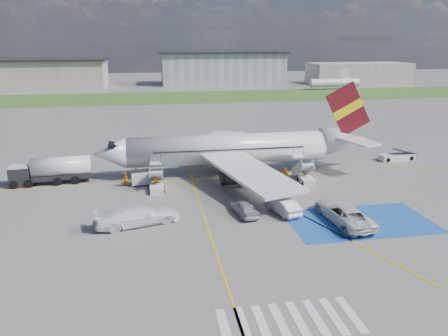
{
  "coord_description": "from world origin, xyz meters",
  "views": [
    {
      "loc": [
        -10.02,
        -40.83,
        17.26
      ],
      "look_at": [
        -2.04,
        4.98,
        3.5
      ],
      "focal_mm": 35.0,
      "sensor_mm": 36.0,
      "label": 1
    }
  ],
  "objects_px": {
    "fuel_tanker": "(52,172)",
    "airliner": "(239,148)",
    "gpu_cart": "(141,178)",
    "van_white_a": "(344,210)",
    "car_silver_a": "(244,208)",
    "van_white_b": "(137,213)",
    "belt_loader": "(397,157)",
    "car_silver_b": "(283,206)"
  },
  "relations": [
    {
      "from": "fuel_tanker",
      "to": "airliner",
      "type": "bearing_deg",
      "value": -4.94
    },
    {
      "from": "car_silver_a",
      "to": "gpu_cart",
      "type": "bearing_deg",
      "value": -57.72
    },
    {
      "from": "gpu_cart",
      "to": "van_white_a",
      "type": "relative_size",
      "value": 0.37
    },
    {
      "from": "gpu_cart",
      "to": "van_white_a",
      "type": "distance_m",
      "value": 24.65
    },
    {
      "from": "gpu_cart",
      "to": "car_silver_b",
      "type": "distance_m",
      "value": 18.61
    },
    {
      "from": "fuel_tanker",
      "to": "gpu_cart",
      "type": "bearing_deg",
      "value": -19.23
    },
    {
      "from": "car_silver_b",
      "to": "van_white_b",
      "type": "distance_m",
      "value": 14.71
    },
    {
      "from": "airliner",
      "to": "van_white_b",
      "type": "relative_size",
      "value": 5.98
    },
    {
      "from": "belt_loader",
      "to": "car_silver_b",
      "type": "bearing_deg",
      "value": -148.29
    },
    {
      "from": "van_white_a",
      "to": "van_white_b",
      "type": "xyz_separation_m",
      "value": [
        -19.93,
        2.73,
        -0.01
      ]
    },
    {
      "from": "airliner",
      "to": "car_silver_a",
      "type": "distance_m",
      "value": 14.8
    },
    {
      "from": "airliner",
      "to": "fuel_tanker",
      "type": "xyz_separation_m",
      "value": [
        -23.71,
        -0.19,
        -2.02
      ]
    },
    {
      "from": "airliner",
      "to": "fuel_tanker",
      "type": "height_order",
      "value": "airliner"
    },
    {
      "from": "belt_loader",
      "to": "car_silver_a",
      "type": "distance_m",
      "value": 31.72
    },
    {
      "from": "van_white_b",
      "to": "van_white_a",
      "type": "bearing_deg",
      "value": -112.03
    },
    {
      "from": "van_white_b",
      "to": "gpu_cart",
      "type": "bearing_deg",
      "value": -15.36
    },
    {
      "from": "car_silver_a",
      "to": "car_silver_b",
      "type": "bearing_deg",
      "value": 166.92
    },
    {
      "from": "van_white_a",
      "to": "car_silver_a",
      "type": "bearing_deg",
      "value": -23.2
    },
    {
      "from": "fuel_tanker",
      "to": "belt_loader",
      "type": "xyz_separation_m",
      "value": [
        48.25,
        2.62,
        -0.95
      ]
    },
    {
      "from": "car_silver_a",
      "to": "van_white_b",
      "type": "bearing_deg",
      "value": -6.96
    },
    {
      "from": "fuel_tanker",
      "to": "van_white_a",
      "type": "bearing_deg",
      "value": -35.19
    },
    {
      "from": "airliner",
      "to": "car_silver_a",
      "type": "xyz_separation_m",
      "value": [
        -2.36,
        -14.37,
        -2.63
      ]
    },
    {
      "from": "gpu_cart",
      "to": "car_silver_a",
      "type": "distance_m",
      "value": 15.57
    },
    {
      "from": "car_silver_b",
      "to": "belt_loader",
      "type": "bearing_deg",
      "value": -159.21
    },
    {
      "from": "van_white_b",
      "to": "car_silver_b",
      "type": "bearing_deg",
      "value": -102.78
    },
    {
      "from": "car_silver_b",
      "to": "van_white_b",
      "type": "xyz_separation_m",
      "value": [
        -14.7,
        -0.38,
        0.41
      ]
    },
    {
      "from": "van_white_a",
      "to": "belt_loader",
      "type": "bearing_deg",
      "value": -134.77
    },
    {
      "from": "belt_loader",
      "to": "van_white_b",
      "type": "height_order",
      "value": "van_white_b"
    },
    {
      "from": "belt_loader",
      "to": "gpu_cart",
      "type": "bearing_deg",
      "value": -176.8
    },
    {
      "from": "car_silver_b",
      "to": "van_white_b",
      "type": "relative_size",
      "value": 0.79
    },
    {
      "from": "car_silver_a",
      "to": "belt_loader",
      "type": "bearing_deg",
      "value": -158.09
    },
    {
      "from": "gpu_cart",
      "to": "van_white_b",
      "type": "relative_size",
      "value": 0.39
    },
    {
      "from": "airliner",
      "to": "van_white_b",
      "type": "height_order",
      "value": "airliner"
    },
    {
      "from": "van_white_a",
      "to": "van_white_b",
      "type": "height_order",
      "value": "van_white_a"
    },
    {
      "from": "van_white_a",
      "to": "van_white_b",
      "type": "relative_size",
      "value": 1.05
    },
    {
      "from": "fuel_tanker",
      "to": "car_silver_a",
      "type": "distance_m",
      "value": 25.63
    },
    {
      "from": "airliner",
      "to": "fuel_tanker",
      "type": "distance_m",
      "value": 23.79
    },
    {
      "from": "van_white_b",
      "to": "car_silver_a",
      "type": "bearing_deg",
      "value": -101.13
    },
    {
      "from": "fuel_tanker",
      "to": "gpu_cart",
      "type": "distance_m",
      "value": 11.19
    },
    {
      "from": "van_white_a",
      "to": "car_silver_b",
      "type": "bearing_deg",
      "value": -34.1
    },
    {
      "from": "gpu_cart",
      "to": "car_silver_b",
      "type": "height_order",
      "value": "gpu_cart"
    },
    {
      "from": "gpu_cart",
      "to": "car_silver_a",
      "type": "relative_size",
      "value": 0.54
    }
  ]
}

